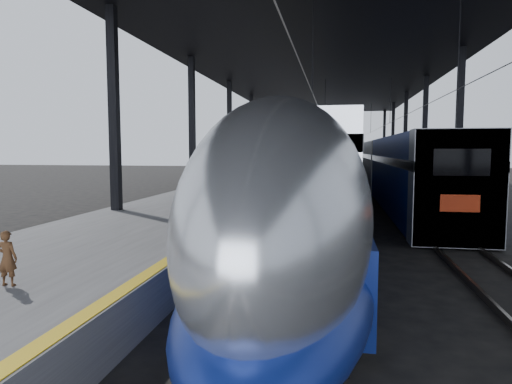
# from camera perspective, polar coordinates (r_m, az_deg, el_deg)

# --- Properties ---
(ground) EXTENTS (160.00, 160.00, 0.00)m
(ground) POSITION_cam_1_polar(r_m,az_deg,el_deg) (12.83, -3.50, -10.15)
(ground) COLOR black
(ground) RESTS_ON ground
(platform) EXTENTS (6.00, 80.00, 1.00)m
(platform) POSITION_cam_1_polar(r_m,az_deg,el_deg) (32.78, -1.37, 0.22)
(platform) COLOR #4C4C4F
(platform) RESTS_ON ground
(yellow_strip) EXTENTS (0.30, 80.00, 0.01)m
(yellow_strip) POSITION_cam_1_polar(r_m,az_deg,el_deg) (32.31, 3.50, 1.03)
(yellow_strip) COLOR gold
(yellow_strip) RESTS_ON platform
(rails) EXTENTS (6.52, 80.00, 0.16)m
(rails) POSITION_cam_1_polar(r_m,az_deg,el_deg) (32.24, 12.72, -0.75)
(rails) COLOR slate
(rails) RESTS_ON ground
(canopy) EXTENTS (18.00, 75.00, 9.47)m
(canopy) POSITION_cam_1_polar(r_m,az_deg,el_deg) (32.54, 8.31, 15.35)
(canopy) COLOR black
(canopy) RESTS_ON ground
(tgv_train) EXTENTS (3.11, 65.20, 4.46)m
(tgv_train) POSITION_cam_1_polar(r_m,az_deg,el_deg) (35.49, 8.48, 3.11)
(tgv_train) COLOR #B7B9BE
(tgv_train) RESTS_ON ground
(second_train) EXTENTS (3.00, 56.05, 4.13)m
(second_train) POSITION_cam_1_polar(r_m,az_deg,el_deg) (43.61, 15.34, 3.40)
(second_train) COLOR navy
(second_train) RESTS_ON ground
(child) EXTENTS (0.37, 0.25, 1.00)m
(child) POSITION_cam_1_polar(r_m,az_deg,el_deg) (9.30, -28.66, -7.27)
(child) COLOR #482C18
(child) RESTS_ON platform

